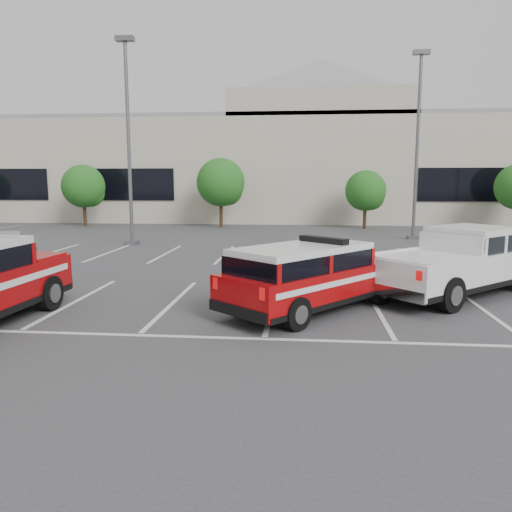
{
  "coord_description": "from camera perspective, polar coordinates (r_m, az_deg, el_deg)",
  "views": [
    {
      "loc": [
        0.77,
        -12.85,
        3.28
      ],
      "look_at": [
        -0.61,
        1.8,
        1.05
      ],
      "focal_mm": 35.0,
      "sensor_mm": 36.0,
      "label": 1
    }
  ],
  "objects": [
    {
      "name": "fire_chief_suv",
      "position": [
        12.72,
        6.39,
        -2.88
      ],
      "size": [
        4.87,
        5.23,
        1.85
      ],
      "rotation": [
        0.0,
        0.0,
        -0.71
      ],
      "color": "#940709",
      "rests_on": "ground"
    },
    {
      "name": "tree_mid_left",
      "position": [
        35.36,
        -3.89,
        8.2
      ],
      "size": [
        3.37,
        3.37,
        4.85
      ],
      "color": "#3F2B19",
      "rests_on": "ground"
    },
    {
      "name": "tree_mid_right",
      "position": [
        35.17,
        12.55,
        7.14
      ],
      "size": [
        2.77,
        2.77,
        3.99
      ],
      "color": "#3F2B19",
      "rests_on": "ground"
    },
    {
      "name": "light_pole_left",
      "position": [
        26.42,
        -14.35,
        12.48
      ],
      "size": [
        0.9,
        0.6,
        10.24
      ],
      "color": "#59595E",
      "rests_on": "ground"
    },
    {
      "name": "convention_building",
      "position": [
        44.74,
        4.71,
        10.42
      ],
      "size": [
        60.0,
        16.99,
        13.2
      ],
      "color": "#B9AD9C",
      "rests_on": "ground"
    },
    {
      "name": "light_pole_mid",
      "position": [
        29.58,
        17.94,
        11.89
      ],
      "size": [
        0.9,
        0.6,
        10.24
      ],
      "color": "#59595E",
      "rests_on": "ground"
    },
    {
      "name": "tree_left",
      "position": [
        38.26,
        -18.96,
        7.38
      ],
      "size": [
        3.07,
        3.07,
        4.42
      ],
      "color": "#3F2B19",
      "rests_on": "ground"
    },
    {
      "name": "ground",
      "position": [
        13.29,
        1.91,
        -5.68
      ],
      "size": [
        120.0,
        120.0,
        0.0
      ],
      "primitive_type": "plane",
      "color": "#3A3A3D",
      "rests_on": "ground"
    },
    {
      "name": "stall_markings",
      "position": [
        17.68,
        2.8,
        -2.07
      ],
      "size": [
        23.0,
        15.0,
        0.01
      ],
      "primitive_type": "cube",
      "color": "silver",
      "rests_on": "ground"
    },
    {
      "name": "white_pickup",
      "position": [
        15.63,
        22.41,
        -1.27
      ],
      "size": [
        6.17,
        5.84,
        1.94
      ],
      "rotation": [
        0.0,
        0.0,
        -0.84
      ],
      "color": "silver",
      "rests_on": "ground"
    }
  ]
}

